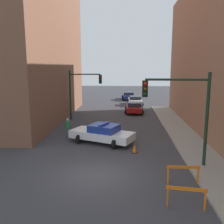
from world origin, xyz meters
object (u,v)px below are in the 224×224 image
(parked_car_mid, at_px, (135,100))
(parked_car_far, at_px, (128,96))
(traffic_light_far, at_px, (80,88))
(traffic_light_near, at_px, (186,105))
(barrier_mid, at_px, (186,194))
(barrier_back, at_px, (183,171))
(police_car, at_px, (102,133))
(traffic_cone, at_px, (135,148))
(pedestrian_crossing, at_px, (68,128))
(parked_car_near, at_px, (134,107))

(parked_car_mid, relative_size, parked_car_far, 1.00)
(traffic_light_far, bearing_deg, traffic_light_near, -56.75)
(barrier_mid, height_order, barrier_back, same)
(police_car, distance_m, traffic_cone, 3.11)
(traffic_light_near, height_order, barrier_mid, traffic_light_near)
(traffic_light_far, xyz_separation_m, parked_car_mid, (6.11, 10.64, -2.72))
(pedestrian_crossing, bearing_deg, barrier_back, 95.23)
(traffic_light_near, distance_m, pedestrian_crossing, 9.64)
(parked_car_mid, bearing_deg, barrier_back, -88.77)
(traffic_light_near, height_order, parked_car_near, traffic_light_near)
(barrier_back, bearing_deg, traffic_light_far, 117.86)
(police_car, xyz_separation_m, parked_car_far, (2.14, 24.53, -0.05))
(parked_car_near, relative_size, pedestrian_crossing, 2.61)
(traffic_light_near, height_order, traffic_cone, traffic_light_near)
(parked_car_far, bearing_deg, pedestrian_crossing, -104.07)
(traffic_light_near, xyz_separation_m, barrier_back, (-0.45, -2.09, -2.91))
(pedestrian_crossing, xyz_separation_m, traffic_cone, (5.12, -2.87, -0.54))
(traffic_light_far, relative_size, parked_car_far, 1.19)
(traffic_light_far, bearing_deg, parked_car_mid, 60.12)
(barrier_back, bearing_deg, police_car, 125.75)
(traffic_light_near, relative_size, parked_car_far, 1.19)
(pedestrian_crossing, distance_m, barrier_mid, 11.63)
(parked_car_mid, height_order, traffic_cone, parked_car_mid)
(traffic_light_far, relative_size, parked_car_near, 1.20)
(parked_car_near, relative_size, traffic_cone, 6.59)
(barrier_mid, bearing_deg, parked_car_far, 93.50)
(barrier_mid, distance_m, barrier_back, 2.22)
(traffic_light_far, bearing_deg, barrier_back, -62.14)
(parked_car_near, distance_m, barrier_mid, 20.89)
(parked_car_mid, relative_size, barrier_back, 2.73)
(police_car, height_order, parked_car_far, police_car)
(traffic_cone, bearing_deg, traffic_light_far, 118.12)
(traffic_light_far, xyz_separation_m, parked_car_far, (5.19, 16.47, -2.72))
(parked_car_near, xyz_separation_m, barrier_mid, (1.43, -20.84, -0.06))
(pedestrian_crossing, relative_size, barrier_mid, 1.04)
(traffic_light_far, relative_size, parked_car_mid, 1.19)
(parked_car_mid, distance_m, barrier_back, 25.02)
(traffic_light_near, distance_m, barrier_mid, 5.24)
(traffic_cone, bearing_deg, pedestrian_crossing, 150.70)
(barrier_back, bearing_deg, traffic_light_near, 77.76)
(parked_car_near, relative_size, parked_car_far, 0.99)
(parked_car_mid, distance_m, parked_car_far, 5.90)
(parked_car_near, height_order, barrier_back, parked_car_near)
(parked_car_far, xyz_separation_m, barrier_mid, (2.02, -33.00, -0.06))
(police_car, xyz_separation_m, traffic_cone, (2.33, -2.02, -0.41))
(police_car, bearing_deg, pedestrian_crossing, 95.89)
(parked_car_far, bearing_deg, traffic_cone, -91.90)
(police_car, bearing_deg, parked_car_near, 10.49)
(parked_car_near, bearing_deg, police_car, -101.61)
(traffic_light_near, height_order, traffic_light_far, traffic_light_near)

